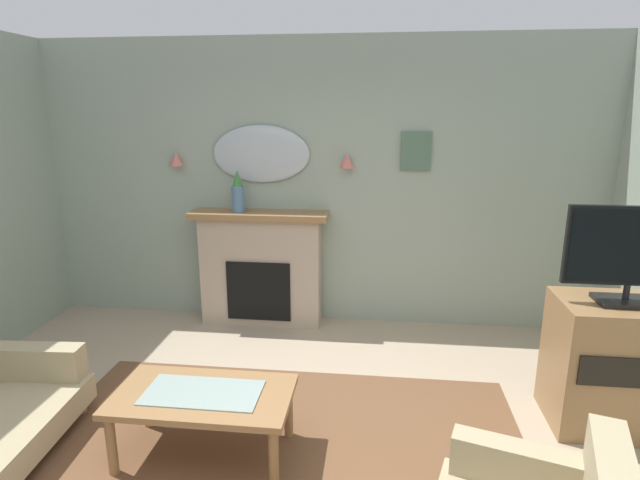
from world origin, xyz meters
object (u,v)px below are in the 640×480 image
object	(u,v)px
fireplace	(261,269)
wall_sconce_left	(176,159)
wall_mirror	(261,154)
tv_flatscreen	(633,253)
coffee_table	(203,401)
framed_picture	(416,151)
wall_sconce_right	(347,161)
tv_cabinet	(613,364)
mantel_vase_centre	(238,193)

from	to	relation	value
fireplace	wall_sconce_left	bearing A→B (deg)	173.84
fireplace	wall_sconce_left	distance (m)	1.38
wall_mirror	tv_flatscreen	bearing A→B (deg)	-29.89
coffee_table	framed_picture	bearing A→B (deg)	58.43
wall_mirror	coffee_table	distance (m)	2.61
fireplace	wall_sconce_left	size ratio (longest dim) A/B	9.71
wall_sconce_left	wall_sconce_right	bearing A→B (deg)	0.00
tv_cabinet	wall_sconce_right	bearing A→B (deg)	141.67
fireplace	wall_sconce_left	world-z (taller)	wall_sconce_left
framed_picture	tv_cabinet	xyz separation A→B (m)	(1.28, -1.59, -1.30)
wall_mirror	wall_sconce_left	size ratio (longest dim) A/B	6.86
wall_mirror	wall_sconce_right	bearing A→B (deg)	-3.37
coffee_table	fireplace	bearing A→B (deg)	93.20
coffee_table	tv_cabinet	world-z (taller)	tv_cabinet
framed_picture	wall_mirror	bearing A→B (deg)	-179.62
wall_sconce_right	coffee_table	bearing A→B (deg)	-108.49
mantel_vase_centre	tv_flatscreen	bearing A→B (deg)	-25.61
wall_sconce_left	tv_cabinet	size ratio (longest dim) A/B	0.16
wall_mirror	framed_picture	world-z (taller)	wall_mirror
wall_mirror	coffee_table	size ratio (longest dim) A/B	0.87
framed_picture	tv_cabinet	size ratio (longest dim) A/B	0.40
tv_cabinet	framed_picture	bearing A→B (deg)	128.94
tv_flatscreen	fireplace	bearing A→B (deg)	152.35
wall_mirror	wall_sconce_left	world-z (taller)	wall_mirror
wall_sconce_left	tv_flatscreen	xyz separation A→B (m)	(3.63, -1.55, -0.41)
wall_sconce_right	tv_cabinet	size ratio (longest dim) A/B	0.16
framed_picture	tv_flatscreen	bearing A→B (deg)	-51.42
wall_sconce_left	tv_flatscreen	bearing A→B (deg)	-23.10
wall_sconce_right	tv_cabinet	bearing A→B (deg)	-38.33
wall_sconce_left	framed_picture	size ratio (longest dim) A/B	0.39
wall_sconce_right	wall_mirror	bearing A→B (deg)	176.63
fireplace	coffee_table	world-z (taller)	fireplace
wall_mirror	wall_sconce_right	world-z (taller)	wall_mirror
framed_picture	tv_flatscreen	size ratio (longest dim) A/B	0.43
wall_mirror	tv_flatscreen	size ratio (longest dim) A/B	1.14
wall_sconce_right	fireplace	bearing A→B (deg)	-173.84
tv_flatscreen	tv_cabinet	bearing A→B (deg)	90.00
wall_sconce_left	coffee_table	xyz separation A→B (m)	(0.97, -2.19, -1.28)
coffee_table	tv_cabinet	xyz separation A→B (m)	(2.67, 0.66, 0.07)
fireplace	coffee_table	distance (m)	2.11
framed_picture	tv_flatscreen	distance (m)	2.12
mantel_vase_centre	wall_mirror	world-z (taller)	wall_mirror
wall_mirror	fireplace	bearing A→B (deg)	-90.00
tv_cabinet	tv_flatscreen	bearing A→B (deg)	-90.00
tv_cabinet	tv_flatscreen	xyz separation A→B (m)	(0.00, -0.02, 0.80)
mantel_vase_centre	coffee_table	bearing A→B (deg)	-81.28
wall_sconce_right	tv_flatscreen	size ratio (longest dim) A/B	0.17
fireplace	mantel_vase_centre	bearing A→B (deg)	-171.94
framed_picture	mantel_vase_centre	bearing A→B (deg)	-173.96
wall_sconce_left	framed_picture	bearing A→B (deg)	1.46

